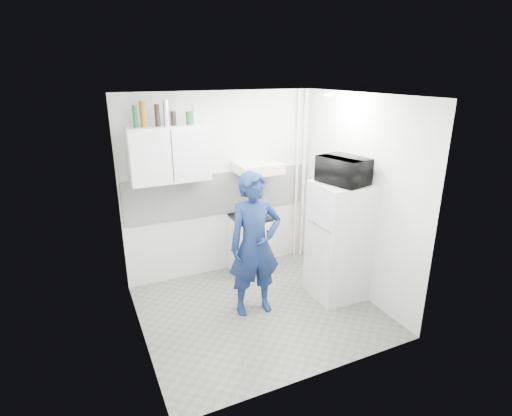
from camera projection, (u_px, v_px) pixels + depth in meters
name	position (u px, v px, depth m)	size (l,w,h in m)	color
floor	(259.00, 310.00, 4.99)	(2.80, 2.80, 0.00)	#57574F
ceiling	(260.00, 95.00, 4.15)	(2.80, 2.80, 0.00)	white
wall_back	(222.00, 186.00, 5.64)	(2.80, 2.80, 0.00)	silver
wall_left	(134.00, 232.00, 4.01)	(2.60, 2.60, 0.00)	silver
wall_right	(358.00, 197.00, 5.13)	(2.60, 2.60, 0.00)	silver
person	(255.00, 245.00, 4.73)	(0.65, 0.42, 1.77)	#13234D
stove	(250.00, 245.00, 5.85)	(0.52, 0.52, 0.84)	silver
fridge	(339.00, 241.00, 5.13)	(0.64, 0.64, 1.54)	silver
stove_top	(250.00, 217.00, 5.70)	(0.50, 0.50, 0.03)	black
saucepan	(250.00, 215.00, 5.64)	(0.15, 0.15, 0.09)	silver
microwave	(344.00, 170.00, 4.82)	(0.40, 0.59, 0.33)	black
bottle_a	(135.00, 117.00, 4.71)	(0.06, 0.06, 0.26)	#144C1E
bottle_b	(143.00, 114.00, 4.74)	(0.08, 0.08, 0.30)	brown
bottle_c	(157.00, 115.00, 4.82)	(0.06, 0.06, 0.26)	black
bottle_d	(166.00, 113.00, 4.85)	(0.07, 0.07, 0.31)	silver
canister_a	(173.00, 118.00, 4.91)	(0.07, 0.07, 0.17)	black
canister_b	(189.00, 118.00, 4.99)	(0.09, 0.09, 0.16)	#144C1E
bottle_e	(194.00, 114.00, 5.00)	(0.06, 0.06, 0.25)	#B2B7BC
upper_cabinet	(169.00, 154.00, 5.02)	(1.00, 0.35, 0.70)	silver
range_hood	(258.00, 168.00, 5.52)	(0.60, 0.50, 0.14)	silver
backsplash	(222.00, 193.00, 5.66)	(2.74, 0.03, 0.60)	white
pipe_a	(303.00, 177.00, 6.09)	(0.05, 0.05, 2.60)	silver
pipe_b	(297.00, 178.00, 6.04)	(0.04, 0.04, 2.60)	silver
ceiling_spot_fixture	(329.00, 95.00, 4.73)	(0.10, 0.10, 0.02)	white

